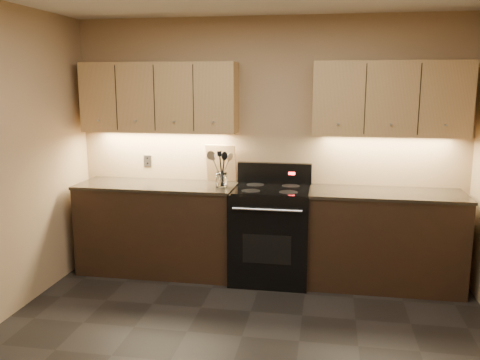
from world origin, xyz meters
TOP-DOWN VIEW (x-y plane):
  - wall_back at (0.00, 2.00)m, footprint 4.00×0.04m
  - counter_left at (-1.10, 1.70)m, footprint 1.62×0.62m
  - counter_right at (1.18, 1.70)m, footprint 1.46×0.62m
  - stove at (0.08, 1.68)m, footprint 0.76×0.68m
  - upper_cab_left at (-1.10, 1.85)m, footprint 1.60×0.30m
  - upper_cab_right at (1.18, 1.85)m, footprint 1.44×0.30m
  - outlet_plate at (-1.30, 1.99)m, footprint 0.08×0.01m
  - utensil_crock at (-0.42, 1.68)m, footprint 0.12×0.12m
  - cutting_board at (-0.48, 1.95)m, footprint 0.32×0.11m
  - wooden_spoon at (-0.45, 1.67)m, footprint 0.18×0.12m
  - black_spoon at (-0.42, 1.69)m, footprint 0.10×0.09m
  - black_turner at (-0.40, 1.67)m, footprint 0.14×0.15m
  - steel_spatula at (-0.40, 1.68)m, footprint 0.21×0.14m
  - steel_skimmer at (-0.39, 1.67)m, footprint 0.24×0.13m

SIDE VIEW (x-z plane):
  - counter_left at x=-1.10m, z-range 0.00..0.93m
  - counter_right at x=1.18m, z-range 0.00..0.93m
  - stove at x=0.08m, z-range -0.09..1.05m
  - utensil_crock at x=-0.42m, z-range 0.92..1.07m
  - black_spoon at x=-0.42m, z-range 0.94..1.28m
  - wooden_spoon at x=-0.45m, z-range 0.95..1.28m
  - steel_spatula at x=-0.40m, z-range 0.94..1.29m
  - outlet_plate at x=-1.30m, z-range 1.06..1.18m
  - steel_skimmer at x=-0.39m, z-range 0.94..1.30m
  - black_turner at x=-0.40m, z-range 0.94..1.30m
  - cutting_board at x=-0.48m, z-range 0.93..1.32m
  - wall_back at x=0.00m, z-range 0.00..2.60m
  - upper_cab_left at x=-1.10m, z-range 1.45..2.15m
  - upper_cab_right at x=1.18m, z-range 1.45..2.15m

